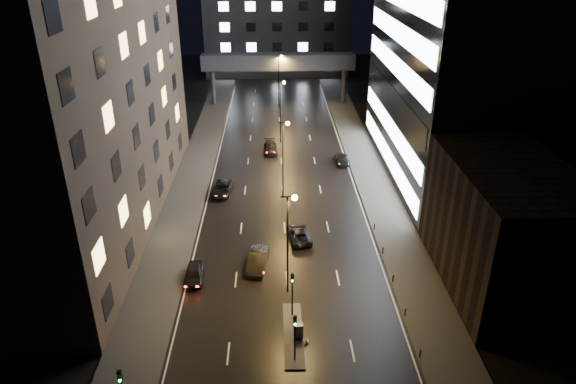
% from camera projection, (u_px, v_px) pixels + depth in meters
% --- Properties ---
extents(ground, '(160.00, 160.00, 0.00)m').
position_uv_depth(ground, '(281.00, 161.00, 77.15)').
color(ground, black).
rests_on(ground, ground).
extents(sidewalk_left, '(5.00, 110.00, 0.15)m').
position_uv_depth(sidewalk_left, '(194.00, 175.00, 72.29)').
color(sidewalk_left, '#383533').
rests_on(sidewalk_left, ground).
extents(sidewalk_right, '(5.00, 110.00, 0.15)m').
position_uv_depth(sidewalk_right, '(370.00, 173.00, 72.96)').
color(sidewalk_right, '#383533').
rests_on(sidewalk_right, ground).
extents(building_left, '(15.00, 48.00, 40.00)m').
position_uv_depth(building_left, '(67.00, 45.00, 53.38)').
color(building_left, '#2D2319').
rests_on(building_left, ground).
extents(building_right_low, '(10.00, 18.00, 12.00)m').
position_uv_depth(building_right_low, '(504.00, 228.00, 47.22)').
color(building_right_low, black).
rests_on(building_right_low, ground).
extents(building_right_glass, '(20.00, 36.00, 45.00)m').
position_uv_depth(building_right_glass, '(480.00, 5.00, 64.32)').
color(building_right_glass, black).
rests_on(building_right_glass, ground).
extents(building_far, '(34.00, 14.00, 25.00)m').
position_uv_depth(building_far, '(277.00, 20.00, 123.70)').
color(building_far, '#333335').
rests_on(building_far, ground).
extents(skybridge, '(30.00, 3.00, 10.00)m').
position_uv_depth(skybridge, '(278.00, 63.00, 100.40)').
color(skybridge, '#333335').
rests_on(skybridge, ground).
extents(median_island, '(1.60, 8.00, 0.15)m').
position_uv_depth(median_island, '(293.00, 334.00, 43.02)').
color(median_island, '#383533').
rests_on(median_island, ground).
extents(traffic_signal_near, '(0.28, 0.34, 4.40)m').
position_uv_depth(traffic_signal_near, '(292.00, 287.00, 43.93)').
color(traffic_signal_near, black).
rests_on(traffic_signal_near, median_island).
extents(traffic_signal_far, '(0.28, 0.34, 4.40)m').
position_uv_depth(traffic_signal_far, '(295.00, 331.00, 38.99)').
color(traffic_signal_far, black).
rests_on(traffic_signal_far, median_island).
extents(bollard_row, '(0.12, 25.12, 0.90)m').
position_uv_depth(bollard_row, '(399.00, 295.00, 47.16)').
color(bollard_row, black).
rests_on(bollard_row, ground).
extents(streetlight_near, '(1.45, 0.50, 10.15)m').
position_uv_depth(streetlight_near, '(289.00, 232.00, 45.57)').
color(streetlight_near, black).
rests_on(streetlight_near, ground).
extents(streetlight_mid_a, '(1.45, 0.50, 10.15)m').
position_uv_depth(streetlight_mid_a, '(284.00, 150.00, 63.52)').
color(streetlight_mid_a, black).
rests_on(streetlight_mid_a, ground).
extents(streetlight_mid_b, '(1.45, 0.50, 10.15)m').
position_uv_depth(streetlight_mid_b, '(281.00, 104.00, 81.47)').
color(streetlight_mid_b, black).
rests_on(streetlight_mid_b, ground).
extents(streetlight_far, '(1.45, 0.50, 10.15)m').
position_uv_depth(streetlight_far, '(279.00, 74.00, 99.42)').
color(streetlight_far, black).
rests_on(streetlight_far, ground).
extents(car_away_a, '(1.90, 4.12, 1.37)m').
position_uv_depth(car_away_a, '(194.00, 274.00, 49.79)').
color(car_away_a, black).
rests_on(car_away_a, ground).
extents(car_away_b, '(2.34, 5.15, 1.64)m').
position_uv_depth(car_away_b, '(258.00, 260.00, 51.71)').
color(car_away_b, black).
rests_on(car_away_b, ground).
extents(car_away_c, '(2.96, 5.35, 1.42)m').
position_uv_depth(car_away_c, '(222.00, 189.00, 66.79)').
color(car_away_c, black).
rests_on(car_away_c, ground).
extents(car_away_d, '(2.31, 5.04, 1.43)m').
position_uv_depth(car_away_d, '(271.00, 148.00, 80.13)').
color(car_away_d, black).
rests_on(car_away_d, ground).
extents(car_toward_a, '(2.91, 5.16, 1.36)m').
position_uv_depth(car_toward_a, '(299.00, 234.00, 56.58)').
color(car_toward_a, black).
rests_on(car_toward_a, ground).
extents(car_toward_b, '(1.91, 4.61, 1.33)m').
position_uv_depth(car_toward_b, '(342.00, 159.00, 76.21)').
color(car_toward_b, black).
rests_on(car_toward_b, ground).
extents(utility_cabinet, '(0.81, 0.63, 1.34)m').
position_uv_depth(utility_cabinet, '(298.00, 331.00, 42.32)').
color(utility_cabinet, '#525154').
rests_on(utility_cabinet, median_island).
extents(cone_b, '(0.38, 0.38, 0.48)m').
position_uv_depth(cone_b, '(307.00, 341.00, 42.08)').
color(cone_b, orange).
rests_on(cone_b, ground).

